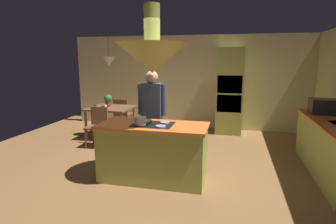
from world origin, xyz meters
TOP-DOWN VIEW (x-y plane):
  - ground at (0.00, 0.00)m, footprint 8.16×8.16m
  - wall_back at (0.00, 3.45)m, footprint 6.80×0.10m
  - kitchen_island at (0.00, -0.20)m, footprint 1.72×0.79m
  - counter_run_right at (2.84, 0.60)m, footprint 0.73×2.54m
  - oven_tower at (1.10, 3.04)m, footprint 0.66×0.62m
  - dining_table at (-1.70, 1.90)m, footprint 1.02×0.94m
  - person_at_island at (-0.21, 0.47)m, footprint 0.53×0.23m
  - range_hood at (0.00, -0.20)m, footprint 1.10×1.10m
  - pendant_light_over_table at (-1.70, 1.90)m, footprint 0.32×0.32m
  - chair_facing_island at (-1.70, 1.21)m, footprint 0.40×0.40m
  - chair_by_back_wall at (-1.70, 2.59)m, footprint 0.40×0.40m
  - potted_plant_on_table at (-1.80, 1.99)m, footprint 0.20×0.20m
  - cup_on_table at (-1.72, 1.66)m, footprint 0.07×0.07m
  - microwave_on_counter at (2.84, 1.35)m, footprint 0.46×0.36m
  - cooking_pot_on_cooktop at (-0.16, -0.33)m, footprint 0.18×0.18m

SIDE VIEW (x-z plane):
  - ground at x=0.00m, z-range 0.00..0.00m
  - kitchen_island at x=0.00m, z-range -0.01..0.92m
  - counter_run_right at x=2.84m, z-range 0.01..0.92m
  - chair_facing_island at x=-1.70m, z-range 0.07..0.94m
  - chair_by_back_wall at x=-1.70m, z-range 0.07..0.94m
  - dining_table at x=-1.70m, z-range 0.28..1.04m
  - cup_on_table at x=-1.72m, z-range 0.76..0.85m
  - potted_plant_on_table at x=-1.80m, z-range 0.78..1.08m
  - person_at_island at x=-0.21m, z-range 0.13..1.84m
  - cooking_pot_on_cooktop at x=-0.16m, z-range 0.93..1.05m
  - microwave_on_counter at x=2.84m, z-range 0.91..1.19m
  - oven_tower at x=1.10m, z-range 0.00..2.20m
  - wall_back at x=0.00m, z-range 0.00..2.55m
  - pendant_light_over_table at x=-1.70m, z-range 1.45..2.27m
  - range_hood at x=0.00m, z-range 1.46..2.46m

